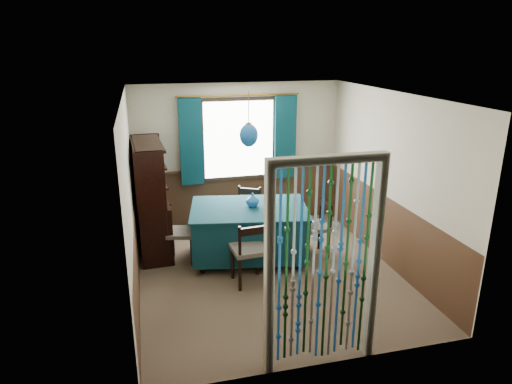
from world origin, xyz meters
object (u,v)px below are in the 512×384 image
object	(u,v)px
vase_table	(252,200)
bowl_shelf	(153,181)
pendant_lamp	(249,135)
dining_table	(249,230)
sideboard	(152,214)
vase_sideboard	(153,187)
chair_near	(250,251)
chair_far	(247,213)
chair_left	(179,233)
chair_right	(316,227)

from	to	relation	value
vase_table	bowl_shelf	size ratio (longest dim) A/B	0.85
pendant_lamp	bowl_shelf	bearing A→B (deg)	163.56
dining_table	sideboard	size ratio (longest dim) A/B	1.08
vase_table	vase_sideboard	xyz separation A→B (m)	(-1.40, 0.86, 0.05)
bowl_shelf	vase_sideboard	distance (m)	0.57
vase_table	chair_near	bearing A→B (deg)	-106.15
chair_far	vase_sideboard	bearing A→B (deg)	20.19
pendant_lamp	dining_table	bearing A→B (deg)	0.00
chair_left	pendant_lamp	bearing A→B (deg)	92.84
sideboard	vase_table	bearing A→B (deg)	-26.68
chair_left	chair_right	bearing A→B (deg)	94.19
chair_far	pendant_lamp	xyz separation A→B (m)	(-0.13, -0.70, 1.43)
chair_near	bowl_shelf	world-z (taller)	bowl_shelf
pendant_lamp	vase_sideboard	bearing A→B (deg)	145.99
dining_table	bowl_shelf	distance (m)	1.58
dining_table	sideboard	distance (m)	1.55
dining_table	chair_left	distance (m)	1.03
vase_sideboard	bowl_shelf	bearing A→B (deg)	-90.00
chair_right	bowl_shelf	bearing A→B (deg)	74.73
chair_near	sideboard	bearing A→B (deg)	126.00
chair_near	bowl_shelf	bearing A→B (deg)	130.81
bowl_shelf	chair_right	bearing A→B (deg)	-12.38
chair_right	vase_table	xyz separation A→B (m)	(-0.96, 0.16, 0.45)
chair_right	pendant_lamp	bearing A→B (deg)	80.24
dining_table	chair_near	distance (m)	0.76
chair_near	vase_sideboard	distance (m)	2.07
chair_far	chair_left	bearing A→B (deg)	52.62
sideboard	dining_table	bearing A→B (deg)	-28.89
chair_near	pendant_lamp	distance (m)	1.60
chair_left	vase_sideboard	world-z (taller)	vase_sideboard
pendant_lamp	chair_left	bearing A→B (deg)	170.41
dining_table	chair_near	xyz separation A→B (m)	(-0.16, -0.74, 0.02)
chair_right	vase_table	size ratio (longest dim) A/B	4.69
chair_left	pendant_lamp	size ratio (longest dim) A/B	1.11
vase_table	bowl_shelf	distance (m)	1.47
chair_right	pendant_lamp	size ratio (longest dim) A/B	1.14
sideboard	vase_sideboard	world-z (taller)	sideboard
chair_right	bowl_shelf	size ratio (longest dim) A/B	4.00
chair_right	bowl_shelf	world-z (taller)	bowl_shelf
bowl_shelf	vase_table	bearing A→B (deg)	-14.29
chair_near	chair_far	world-z (taller)	chair_near
sideboard	chair_near	bearing A→B (deg)	-52.14
vase_sideboard	vase_table	bearing A→B (deg)	-31.69
sideboard	vase_table	world-z (taller)	sideboard
chair_far	chair_right	world-z (taller)	chair_far
sideboard	pendant_lamp	size ratio (longest dim) A/B	2.27
sideboard	pendant_lamp	distance (m)	2.02
vase_table	chair_right	bearing A→B (deg)	-9.55
pendant_lamp	bowl_shelf	world-z (taller)	pendant_lamp
bowl_shelf	chair_near	bearing A→B (deg)	-44.12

